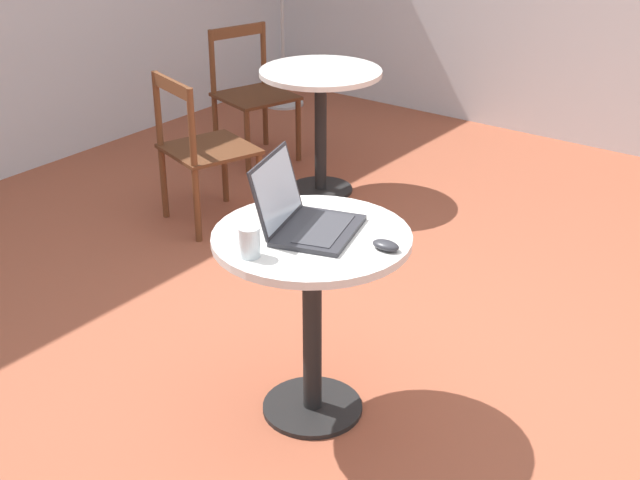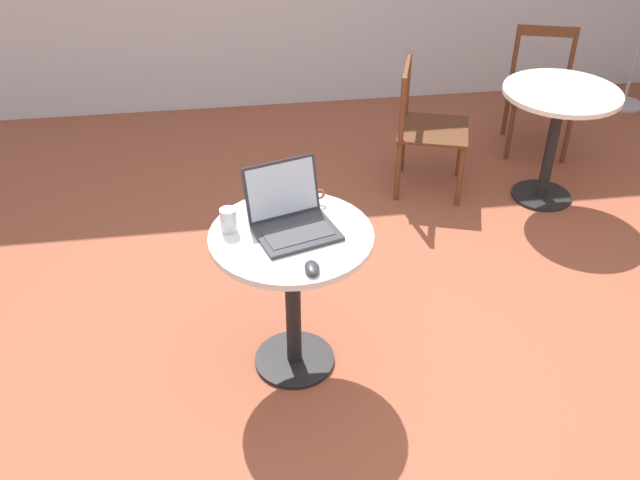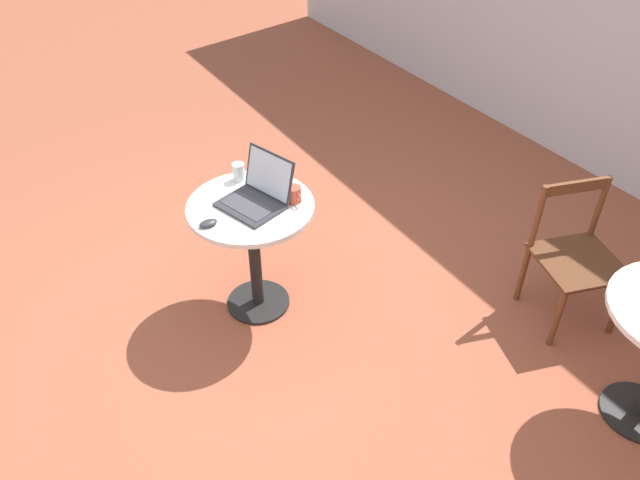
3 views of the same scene
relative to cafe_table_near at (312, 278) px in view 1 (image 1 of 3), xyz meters
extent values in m
plane|color=#9E5138|center=(0.34, -0.19, -0.58)|extent=(16.00, 16.00, 0.00)
cylinder|color=black|center=(0.00, 0.00, -0.57)|extent=(0.39, 0.39, 0.02)
cylinder|color=black|center=(0.00, 0.00, -0.21)|extent=(0.07, 0.07, 0.70)
cylinder|color=silver|center=(0.00, 0.00, 0.16)|extent=(0.71, 0.71, 0.03)
cylinder|color=black|center=(1.79, 1.29, -0.57)|extent=(0.39, 0.39, 0.02)
cylinder|color=black|center=(1.79, 1.29, -0.21)|extent=(0.07, 0.07, 0.70)
cylinder|color=silver|center=(1.79, 1.29, 0.16)|extent=(0.71, 0.71, 0.03)
cylinder|color=brown|center=(1.33, 1.65, -0.37)|extent=(0.04, 0.04, 0.42)
cylinder|color=brown|center=(1.21, 1.27, -0.37)|extent=(0.04, 0.04, 0.42)
cylinder|color=brown|center=(0.95, 1.77, -0.37)|extent=(0.04, 0.04, 0.42)
cylinder|color=brown|center=(0.83, 1.40, -0.37)|extent=(0.04, 0.04, 0.42)
cube|color=#562F1A|center=(1.08, 1.52, -0.15)|extent=(0.56, 0.56, 0.02)
cylinder|color=brown|center=(0.95, 1.77, 0.06)|extent=(0.04, 0.04, 0.41)
cylinder|color=brown|center=(0.83, 1.40, 0.06)|extent=(0.04, 0.04, 0.41)
cube|color=brown|center=(0.89, 1.58, 0.24)|extent=(0.15, 0.41, 0.07)
cylinder|color=brown|center=(2.12, 1.72, -0.37)|extent=(0.04, 0.04, 0.42)
cylinder|color=brown|center=(1.75, 1.83, -0.37)|extent=(0.04, 0.04, 0.42)
cylinder|color=brown|center=(2.24, 2.10, -0.37)|extent=(0.04, 0.04, 0.42)
cylinder|color=brown|center=(1.86, 2.21, -0.37)|extent=(0.04, 0.04, 0.42)
cube|color=#562F1A|center=(1.99, 1.96, -0.15)|extent=(0.55, 0.55, 0.02)
cylinder|color=brown|center=(2.24, 2.10, 0.06)|extent=(0.04, 0.04, 0.41)
cylinder|color=brown|center=(1.86, 2.21, 0.06)|extent=(0.04, 0.04, 0.41)
cube|color=brown|center=(2.05, 2.15, 0.24)|extent=(0.41, 0.14, 0.07)
cylinder|color=#B7B7B7|center=(3.04, 2.58, -0.57)|extent=(0.31, 0.31, 0.02)
cylinder|color=#B7B7B7|center=(3.04, 2.58, 0.11)|extent=(0.02, 0.02, 1.35)
cube|color=#2D2D33|center=(0.02, -0.01, 0.18)|extent=(0.39, 0.34, 0.02)
cube|color=#38383D|center=(0.03, -0.03, 0.19)|extent=(0.31, 0.22, 0.00)
cube|color=#2D2D33|center=(-0.02, 0.14, 0.32)|extent=(0.34, 0.17, 0.25)
cube|color=silver|center=(-0.02, 0.13, 0.32)|extent=(0.31, 0.15, 0.22)
ellipsoid|color=#2D2D33|center=(0.05, -0.27, 0.19)|extent=(0.06, 0.10, 0.03)
cylinder|color=#C64C38|center=(0.10, 0.22, 0.22)|extent=(0.08, 0.08, 0.09)
torus|color=#C64C38|center=(0.15, 0.22, 0.23)|extent=(0.05, 0.01, 0.05)
cylinder|color=silver|center=(-0.26, 0.06, 0.23)|extent=(0.07, 0.07, 0.11)
camera|label=1|loc=(-2.25, -1.71, 1.52)|focal=50.00mm
camera|label=2|loc=(-0.23, -2.50, 1.89)|focal=40.00mm
camera|label=3|loc=(2.58, -1.17, 2.16)|focal=35.00mm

